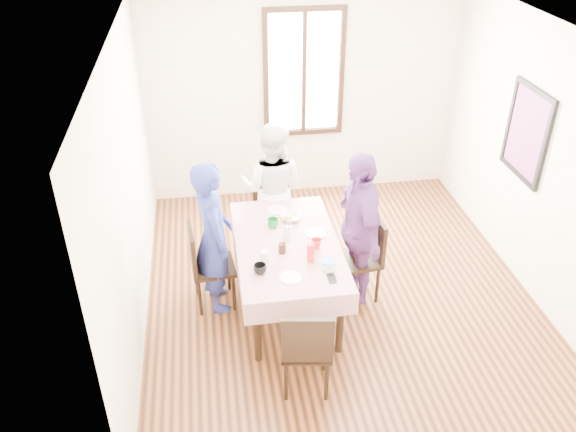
% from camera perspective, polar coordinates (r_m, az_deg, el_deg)
% --- Properties ---
extents(ground, '(4.50, 4.50, 0.00)m').
position_cam_1_polar(ground, '(6.39, 4.78, -7.04)').
color(ground, '#33190D').
rests_on(ground, ground).
extents(back_wall, '(4.00, 0.00, 4.00)m').
position_cam_1_polar(back_wall, '(7.66, 1.48, 11.54)').
color(back_wall, beige).
rests_on(back_wall, ground).
extents(right_wall, '(0.00, 4.50, 4.50)m').
position_cam_1_polar(right_wall, '(6.40, 23.14, 4.69)').
color(right_wall, beige).
rests_on(right_wall, ground).
extents(window_frame, '(1.02, 0.06, 1.62)m').
position_cam_1_polar(window_frame, '(7.55, 1.54, 13.62)').
color(window_frame, black).
rests_on(window_frame, back_wall).
extents(window_pane, '(0.90, 0.02, 1.50)m').
position_cam_1_polar(window_pane, '(7.56, 1.53, 13.65)').
color(window_pane, white).
rests_on(window_pane, back_wall).
extents(art_poster, '(0.04, 0.76, 0.96)m').
position_cam_1_polar(art_poster, '(6.54, 22.11, 7.44)').
color(art_poster, red).
rests_on(art_poster, right_wall).
extents(dining_table, '(0.87, 1.59, 0.75)m').
position_cam_1_polar(dining_table, '(5.94, -0.07, -5.72)').
color(dining_table, black).
rests_on(dining_table, ground).
extents(tablecloth, '(0.99, 1.71, 0.01)m').
position_cam_1_polar(tablecloth, '(5.72, -0.07, -2.68)').
color(tablecloth, '#600516').
rests_on(tablecloth, dining_table).
extents(chair_left, '(0.46, 0.46, 0.91)m').
position_cam_1_polar(chair_left, '(5.97, -7.24, -4.83)').
color(chair_left, black).
rests_on(chair_left, ground).
extents(chair_right, '(0.47, 0.47, 0.91)m').
position_cam_1_polar(chair_right, '(6.06, 6.71, -4.17)').
color(chair_right, black).
rests_on(chair_right, ground).
extents(chair_far, '(0.42, 0.42, 0.91)m').
position_cam_1_polar(chair_far, '(6.79, -1.43, 0.35)').
color(chair_far, black).
rests_on(chair_far, ground).
extents(chair_near, '(0.48, 0.48, 0.91)m').
position_cam_1_polar(chair_near, '(5.07, 1.79, -12.40)').
color(chair_near, black).
rests_on(chair_near, ground).
extents(person_left, '(0.48, 0.64, 1.61)m').
position_cam_1_polar(person_left, '(5.77, -7.28, -2.04)').
color(person_left, navy).
rests_on(person_left, ground).
extents(person_far, '(0.91, 0.80, 1.55)m').
position_cam_1_polar(person_far, '(6.62, -1.44, 2.63)').
color(person_far, white).
rests_on(person_far, ground).
extents(person_right, '(0.48, 1.00, 1.65)m').
position_cam_1_polar(person_right, '(5.85, 6.75, -1.24)').
color(person_right, '#66367F').
rests_on(person_right, ground).
extents(mug_black, '(0.15, 0.15, 0.09)m').
position_cam_1_polar(mug_black, '(5.30, -2.72, -5.14)').
color(mug_black, black).
rests_on(mug_black, tablecloth).
extents(mug_flag, '(0.14, 0.14, 0.09)m').
position_cam_1_polar(mug_flag, '(5.63, 2.77, -2.67)').
color(mug_flag, red).
rests_on(mug_flag, tablecloth).
extents(mug_green, '(0.15, 0.15, 0.09)m').
position_cam_1_polar(mug_green, '(5.94, -1.47, -0.66)').
color(mug_green, '#0C7226').
rests_on(mug_green, tablecloth).
extents(serving_bowl, '(0.25, 0.25, 0.05)m').
position_cam_1_polar(serving_bowl, '(6.07, 0.30, -0.13)').
color(serving_bowl, white).
rests_on(serving_bowl, tablecloth).
extents(juice_carton, '(0.06, 0.06, 0.19)m').
position_cam_1_polar(juice_carton, '(5.42, 2.21, -3.57)').
color(juice_carton, red).
rests_on(juice_carton, tablecloth).
extents(butter_tub, '(0.13, 0.13, 0.07)m').
position_cam_1_polar(butter_tub, '(5.38, 3.94, -4.76)').
color(butter_tub, white).
rests_on(butter_tub, tablecloth).
extents(jam_jar, '(0.07, 0.07, 0.10)m').
position_cam_1_polar(jam_jar, '(5.56, -0.57, -3.12)').
color(jam_jar, black).
rests_on(jam_jar, tablecloth).
extents(drinking_glass, '(0.08, 0.08, 0.11)m').
position_cam_1_polar(drinking_glass, '(5.43, -2.29, -3.96)').
color(drinking_glass, silver).
rests_on(drinking_glass, tablecloth).
extents(smartphone, '(0.07, 0.14, 0.01)m').
position_cam_1_polar(smartphone, '(5.27, 4.24, -6.03)').
color(smartphone, black).
rests_on(smartphone, tablecloth).
extents(flower_vase, '(0.07, 0.07, 0.14)m').
position_cam_1_polar(flower_vase, '(5.74, -0.11, -1.61)').
color(flower_vase, silver).
rests_on(flower_vase, tablecloth).
extents(plate_right, '(0.20, 0.20, 0.01)m').
position_cam_1_polar(plate_right, '(5.85, 2.72, -1.68)').
color(plate_right, white).
rests_on(plate_right, tablecloth).
extents(plate_far, '(0.20, 0.20, 0.01)m').
position_cam_1_polar(plate_far, '(6.23, -1.09, 0.56)').
color(plate_far, white).
rests_on(plate_far, tablecloth).
extents(plate_near, '(0.20, 0.20, 0.01)m').
position_cam_1_polar(plate_near, '(5.26, 0.24, -5.98)').
color(plate_near, white).
rests_on(plate_near, tablecloth).
extents(butter_lid, '(0.12, 0.12, 0.01)m').
position_cam_1_polar(butter_lid, '(5.35, 3.95, -4.41)').
color(butter_lid, blue).
rests_on(butter_lid, butter_tub).
extents(flower_bunch, '(0.09, 0.09, 0.10)m').
position_cam_1_polar(flower_bunch, '(5.67, -0.11, -0.58)').
color(flower_bunch, yellow).
rests_on(flower_bunch, flower_vase).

